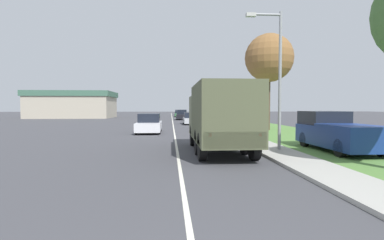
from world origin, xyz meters
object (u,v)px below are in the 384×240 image
(car_nearest_ahead, at_px, (149,124))
(pickup_truck, at_px, (336,132))
(car_farthest_ahead, at_px, (178,113))
(military_truck, at_px, (220,115))
(car_fourth_ahead, at_px, (179,114))
(car_second_ahead, at_px, (191,119))
(lamp_post, at_px, (275,67))
(car_third_ahead, at_px, (182,115))

(car_nearest_ahead, relative_size, pickup_truck, 0.96)
(car_farthest_ahead, height_order, pickup_truck, pickup_truck)
(military_truck, distance_m, pickup_truck, 5.73)
(car_nearest_ahead, xyz_separation_m, car_fourth_ahead, (3.51, 38.24, -0.08))
(car_nearest_ahead, height_order, car_second_ahead, car_nearest_ahead)
(car_second_ahead, relative_size, pickup_truck, 0.89)
(car_farthest_ahead, relative_size, pickup_truck, 0.93)
(military_truck, height_order, car_nearest_ahead, military_truck)
(car_farthest_ahead, bearing_deg, car_second_ahead, -89.48)
(car_fourth_ahead, bearing_deg, car_nearest_ahead, -95.24)
(car_nearest_ahead, xyz_separation_m, pickup_truck, (9.65, -10.78, 0.19))
(car_nearest_ahead, relative_size, car_farthest_ahead, 1.03)
(military_truck, distance_m, car_fourth_ahead, 49.19)
(lamp_post, bearing_deg, car_second_ahead, 96.11)
(pickup_truck, bearing_deg, military_truck, -178.40)
(car_farthest_ahead, xyz_separation_m, lamp_post, (2.78, -64.11, 3.32))
(car_third_ahead, relative_size, car_fourth_ahead, 1.01)
(military_truck, distance_m, car_farthest_ahead, 64.11)
(car_nearest_ahead, height_order, pickup_truck, pickup_truck)
(car_fourth_ahead, bearing_deg, car_farthest_ahead, 88.96)
(car_farthest_ahead, bearing_deg, car_nearest_ahead, -94.07)
(car_fourth_ahead, xyz_separation_m, pickup_truck, (6.14, -49.01, 0.27))
(car_second_ahead, distance_m, car_farthest_ahead, 41.68)
(car_farthest_ahead, bearing_deg, car_third_ahead, -90.44)
(car_nearest_ahead, distance_m, car_second_ahead, 12.22)
(car_third_ahead, relative_size, car_farthest_ahead, 0.87)
(military_truck, relative_size, pickup_truck, 1.37)
(car_fourth_ahead, height_order, car_farthest_ahead, car_fourth_ahead)
(car_third_ahead, xyz_separation_m, pickup_truck, (6.09, -35.11, 0.17))
(car_fourth_ahead, bearing_deg, pickup_truck, -82.86)
(pickup_truck, bearing_deg, lamp_post, -176.75)
(car_third_ahead, distance_m, car_fourth_ahead, 13.91)
(car_nearest_ahead, xyz_separation_m, car_second_ahead, (4.16, 11.48, -0.06))
(car_nearest_ahead, xyz_separation_m, car_farthest_ahead, (3.78, 53.16, -0.08))
(car_third_ahead, height_order, car_farthest_ahead, car_third_ahead)
(car_second_ahead, xyz_separation_m, lamp_post, (2.40, -22.43, 3.31))
(military_truck, bearing_deg, car_nearest_ahead, 110.02)
(pickup_truck, bearing_deg, car_second_ahead, 103.85)
(military_truck, bearing_deg, car_second_ahead, 89.55)
(car_nearest_ahead, distance_m, pickup_truck, 14.47)
(car_fourth_ahead, relative_size, lamp_post, 0.64)
(car_fourth_ahead, bearing_deg, lamp_post, -86.45)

